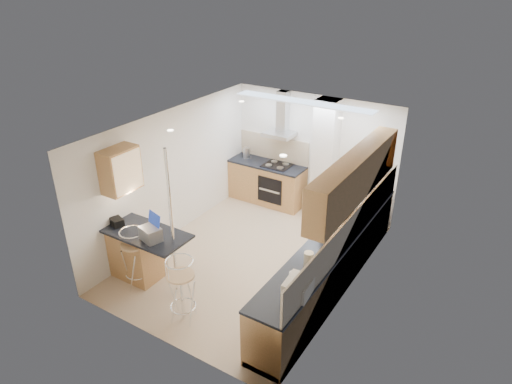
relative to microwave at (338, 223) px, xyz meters
The scene contains 16 objects.
ground 1.83m from the microwave, behind, with size 4.80×4.80×0.00m, color #D3AD8C.
room_shell 1.25m from the microwave, behind, with size 3.64×4.84×2.51m.
right_counter 0.66m from the microwave, 82.78° to the right, with size 0.63×4.40×0.92m.
back_counter 3.10m from the microwave, 142.62° to the left, with size 1.70×0.63×0.92m.
peninsula 3.16m from the microwave, 146.71° to the right, with size 1.47×0.72×0.94m.
microwave is the anchor object (origin of this frame).
laptop 2.97m from the microwave, 142.16° to the right, with size 0.33×0.24×0.22m, color #94979B.
bag 3.61m from the microwave, 150.44° to the right, with size 0.23×0.17×0.13m, color black.
bar_stool_near 3.33m from the microwave, 144.46° to the right, with size 0.43×0.43×1.05m, color tan, non-canonical shape.
bar_stool_end 2.67m from the microwave, 124.95° to the right, with size 0.43×0.43×1.06m, color tan, non-canonical shape.
jar_a 0.73m from the microwave, 77.90° to the left, with size 0.12×0.12×0.20m, color white.
jar_b 0.17m from the microwave, 65.28° to the left, with size 0.11×0.11×0.14m, color white.
jar_c 1.10m from the microwave, 89.15° to the right, with size 0.14×0.14×0.21m, color #BFB599.
jar_d 1.55m from the microwave, 90.19° to the right, with size 0.10×0.10×0.14m, color white.
bread_bin 1.76m from the microwave, 83.93° to the right, with size 0.32×0.41×0.22m, color white.
kettle 3.54m from the microwave, 147.53° to the left, with size 0.16×0.16×0.23m, color silver.
Camera 1 is at (3.71, -5.84, 4.76)m, focal length 32.00 mm.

